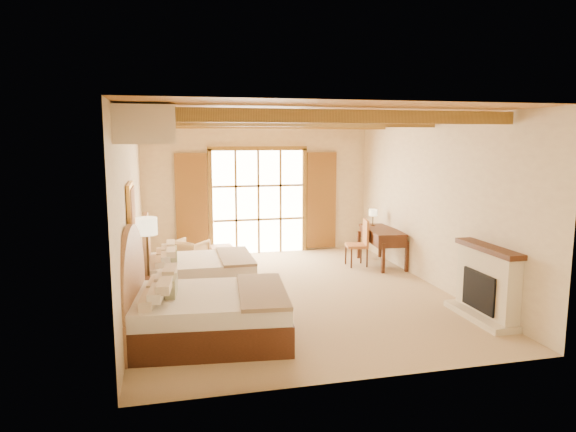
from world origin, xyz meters
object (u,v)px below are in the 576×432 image
object	(u,v)px
bed_far	(192,270)
armchair	(190,254)
desk	(382,246)
nightstand	(153,300)
bed_near	(198,310)

from	to	relation	value
bed_far	armchair	bearing A→B (deg)	89.04
armchair	desk	xyz separation A→B (m)	(4.18, -0.67, 0.12)
desk	bed_far	bearing A→B (deg)	-160.54
bed_far	armchair	world-z (taller)	bed_far
desk	nightstand	bearing A→B (deg)	-147.63
bed_near	armchair	size ratio (longest dim) A/B	3.40
bed_near	desk	xyz separation A→B (m)	(4.25, 3.44, -0.00)
bed_far	desk	xyz separation A→B (m)	(4.22, 1.02, 0.04)
armchair	desk	bearing A→B (deg)	-153.68
desk	armchair	bearing A→B (deg)	176.87
armchair	nightstand	bearing A→B (deg)	112.59
bed_near	nightstand	size ratio (longest dim) A/B	3.72
nightstand	desk	world-z (taller)	desk
bed_near	armchair	xyz separation A→B (m)	(0.08, 4.10, -0.12)
bed_near	desk	world-z (taller)	bed_near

